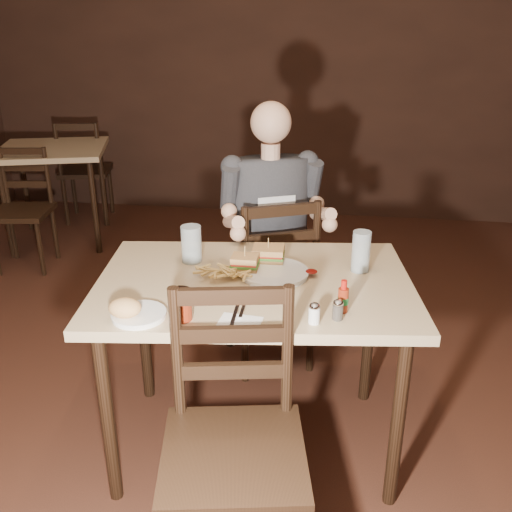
# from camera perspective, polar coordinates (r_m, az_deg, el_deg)

# --- Properties ---
(room_shell) EXTENTS (7.00, 7.00, 7.00)m
(room_shell) POSITION_cam_1_polar(r_m,az_deg,el_deg) (1.66, 0.62, 12.45)
(room_shell) COLOR black
(room_shell) RESTS_ON ground
(main_table) EXTENTS (1.29, 0.94, 0.77)m
(main_table) POSITION_cam_1_polar(r_m,az_deg,el_deg) (2.22, -0.19, -4.35)
(main_table) COLOR tan
(main_table) RESTS_ON ground
(bg_table) EXTENTS (1.00, 1.00, 0.77)m
(bg_table) POSITION_cam_1_polar(r_m,az_deg,el_deg) (4.79, -19.66, 9.15)
(bg_table) COLOR tan
(bg_table) RESTS_ON ground
(chair_far) EXTENTS (0.58, 0.60, 0.92)m
(chair_far) POSITION_cam_1_polar(r_m,az_deg,el_deg) (2.91, 1.30, -2.38)
(chair_far) COLOR black
(chair_far) RESTS_ON ground
(chair_near) EXTENTS (0.52, 0.55, 0.94)m
(chair_near) POSITION_cam_1_polar(r_m,az_deg,el_deg) (1.83, -2.25, -19.27)
(chair_near) COLOR black
(chair_near) RESTS_ON ground
(bg_chair_far) EXTENTS (0.50, 0.53, 0.90)m
(bg_chair_far) POSITION_cam_1_polar(r_m,az_deg,el_deg) (5.32, -16.66, 8.18)
(bg_chair_far) COLOR black
(bg_chair_far) RESTS_ON ground
(bg_chair_near) EXTENTS (0.45, 0.48, 0.85)m
(bg_chair_near) POSITION_cam_1_polar(r_m,az_deg,el_deg) (4.40, -22.43, 4.12)
(bg_chair_near) COLOR black
(bg_chair_near) RESTS_ON ground
(diner) EXTENTS (0.62, 0.57, 0.87)m
(diner) POSITION_cam_1_polar(r_m,az_deg,el_deg) (2.71, 1.65, 5.93)
(diner) COLOR #323137
(diner) RESTS_ON chair_far
(dinner_plate) EXTENTS (0.29, 0.29, 0.01)m
(dinner_plate) POSITION_cam_1_polar(r_m,az_deg,el_deg) (2.22, 1.84, -1.78)
(dinner_plate) COLOR white
(dinner_plate) RESTS_ON main_table
(sandwich_left) EXTENTS (0.10, 0.09, 0.09)m
(sandwich_left) POSITION_cam_1_polar(r_m,az_deg,el_deg) (2.21, -1.12, -0.31)
(sandwich_left) COLOR tan
(sandwich_left) RESTS_ON dinner_plate
(sandwich_right) EXTENTS (0.13, 0.11, 0.10)m
(sandwich_right) POSITION_cam_1_polar(r_m,az_deg,el_deg) (2.29, 1.24, 0.71)
(sandwich_right) COLOR tan
(sandwich_right) RESTS_ON dinner_plate
(fries_pile) EXTENTS (0.27, 0.20, 0.04)m
(fries_pile) POSITION_cam_1_polar(r_m,az_deg,el_deg) (2.19, -3.17, -1.38)
(fries_pile) COLOR #EBC269
(fries_pile) RESTS_ON dinner_plate
(ketchup_dollop) EXTENTS (0.05, 0.05, 0.01)m
(ketchup_dollop) POSITION_cam_1_polar(r_m,az_deg,el_deg) (2.21, 5.57, -1.54)
(ketchup_dollop) COLOR maroon
(ketchup_dollop) RESTS_ON dinner_plate
(glass_left) EXTENTS (0.09, 0.09, 0.15)m
(glass_left) POSITION_cam_1_polar(r_m,az_deg,el_deg) (2.33, -6.48, 1.20)
(glass_left) COLOR silver
(glass_left) RESTS_ON main_table
(glass_right) EXTENTS (0.08, 0.08, 0.16)m
(glass_right) POSITION_cam_1_polar(r_m,az_deg,el_deg) (2.27, 10.45, 0.45)
(glass_right) COLOR silver
(glass_right) RESTS_ON main_table
(hot_sauce) EXTENTS (0.04, 0.04, 0.12)m
(hot_sauce) POSITION_cam_1_polar(r_m,az_deg,el_deg) (1.95, 8.72, -3.99)
(hot_sauce) COLOR maroon
(hot_sauce) RESTS_ON main_table
(salt_shaker) EXTENTS (0.04, 0.04, 0.07)m
(salt_shaker) POSITION_cam_1_polar(r_m,az_deg,el_deg) (1.88, 5.84, -5.77)
(salt_shaker) COLOR white
(salt_shaker) RESTS_ON main_table
(pepper_shaker) EXTENTS (0.04, 0.04, 0.07)m
(pepper_shaker) POSITION_cam_1_polar(r_m,az_deg,el_deg) (1.91, 8.18, -5.40)
(pepper_shaker) COLOR #38332D
(pepper_shaker) RESTS_ON main_table
(syrup_dispenser) EXTENTS (0.09, 0.09, 0.10)m
(syrup_dispenser) POSITION_cam_1_polar(r_m,az_deg,el_deg) (1.90, -7.56, -4.87)
(syrup_dispenser) COLOR maroon
(syrup_dispenser) RESTS_ON main_table
(napkin) EXTENTS (0.15, 0.14, 0.00)m
(napkin) POSITION_cam_1_polar(r_m,az_deg,el_deg) (1.88, -1.75, -6.83)
(napkin) COLOR white
(napkin) RESTS_ON main_table
(knife) EXTENTS (0.02, 0.21, 0.01)m
(knife) POSITION_cam_1_polar(r_m,az_deg,el_deg) (1.93, -2.10, -5.79)
(knife) COLOR silver
(knife) RESTS_ON napkin
(fork) EXTENTS (0.02, 0.16, 0.00)m
(fork) POSITION_cam_1_polar(r_m,az_deg,el_deg) (1.97, -1.25, -5.11)
(fork) COLOR silver
(fork) RESTS_ON napkin
(side_plate) EXTENTS (0.20, 0.20, 0.01)m
(side_plate) POSITION_cam_1_polar(r_m,az_deg,el_deg) (1.95, -11.62, -5.86)
(side_plate) COLOR white
(side_plate) RESTS_ON main_table
(bread_roll) EXTENTS (0.12, 0.10, 0.06)m
(bread_roll) POSITION_cam_1_polar(r_m,az_deg,el_deg) (1.93, -12.98, -5.07)
(bread_roll) COLOR tan
(bread_roll) RESTS_ON side_plate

